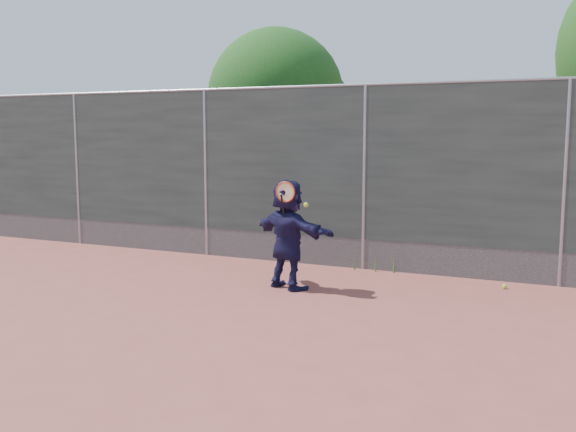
% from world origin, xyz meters
% --- Properties ---
extents(ground, '(80.00, 80.00, 0.00)m').
position_xyz_m(ground, '(0.00, 0.00, 0.00)').
color(ground, '#9E4C42').
rests_on(ground, ground).
extents(player, '(1.54, 0.99, 1.58)m').
position_xyz_m(player, '(-0.59, 1.78, 0.79)').
color(player, '#17163C').
rests_on(player, ground).
extents(ball_ground, '(0.07, 0.07, 0.07)m').
position_xyz_m(ball_ground, '(2.29, 3.02, 0.03)').
color(ball_ground, '#B1D62F').
rests_on(ball_ground, ground).
extents(fence, '(20.00, 0.06, 3.03)m').
position_xyz_m(fence, '(-0.00, 3.50, 1.58)').
color(fence, '#38423D').
rests_on(fence, ground).
extents(swing_action, '(0.50, 0.14, 0.51)m').
position_xyz_m(swing_action, '(-0.51, 1.57, 1.39)').
color(swing_action, red).
rests_on(swing_action, ground).
extents(tree_left, '(3.15, 3.00, 4.53)m').
position_xyz_m(tree_left, '(-2.85, 6.55, 2.94)').
color(tree_left, '#382314').
rests_on(tree_left, ground).
extents(weed_clump, '(0.68, 0.07, 0.30)m').
position_xyz_m(weed_clump, '(0.29, 3.38, 0.13)').
color(weed_clump, '#387226').
rests_on(weed_clump, ground).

